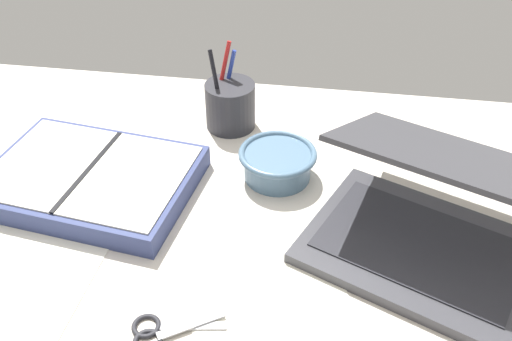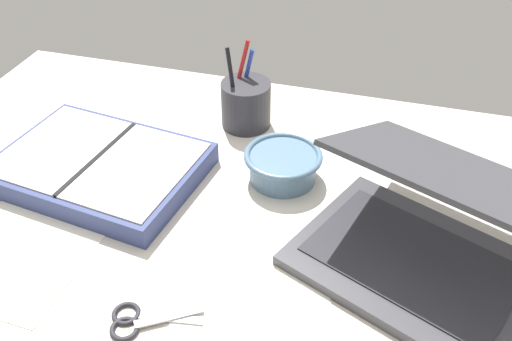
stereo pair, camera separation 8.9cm
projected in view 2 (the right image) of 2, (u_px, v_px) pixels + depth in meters
The scene contains 8 objects.
desk_top at pixel (258, 255), 86.04cm from camera, with size 140.00×100.00×2.00cm, color beige.
laptop at pixel (426, 233), 80.97cm from camera, with size 41.89×41.55×17.60cm.
bowl at pixel (283, 164), 97.43cm from camera, with size 13.46×13.46×5.36cm.
pen_cup at pixel (246, 104), 109.98cm from camera, with size 9.58×9.58×16.43cm.
planner at pixel (100, 167), 98.45cm from camera, with size 36.60×28.77×4.29cm.
scissors at pixel (136, 320), 74.95cm from camera, with size 12.37×8.17×0.80cm.
paper_sheet_front at pixel (251, 321), 75.14cm from camera, with size 21.45×29.17×0.16cm, color silver.
paper_sheet_beside_planner at pixel (27, 245), 86.26cm from camera, with size 20.45×25.98×0.16cm, color silver.
Camera 2 is at (16.33, -57.85, 63.88)cm, focal length 40.00 mm.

